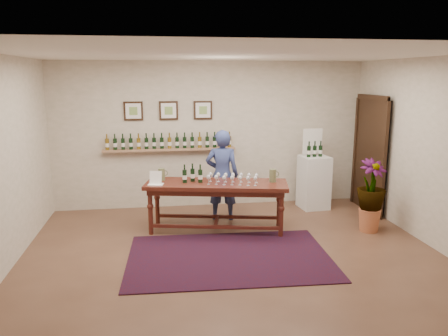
{
  "coord_description": "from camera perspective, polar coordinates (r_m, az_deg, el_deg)",
  "views": [
    {
      "loc": [
        -1.01,
        -5.83,
        2.52
      ],
      "look_at": [
        0.0,
        0.8,
        1.1
      ],
      "focal_mm": 35.0,
      "sensor_mm": 36.0,
      "label": 1
    }
  ],
  "objects": [
    {
      "name": "table_glasses",
      "position": [
        7.03,
        1.12,
        -1.4
      ],
      "size": [
        1.19,
        0.57,
        0.16
      ],
      "primitive_type": null,
      "rotation": [
        0.0,
        0.0,
        -0.27
      ],
      "color": "silver",
      "rests_on": "tasting_table"
    },
    {
      "name": "info_sign",
      "position": [
        8.57,
        11.48,
        3.43
      ],
      "size": [
        0.39,
        0.06,
        0.54
      ],
      "primitive_type": "cube",
      "rotation": [
        0.0,
        0.0,
        0.1
      ],
      "color": "white",
      "rests_on": "display_pedestal"
    },
    {
      "name": "pitcher_right",
      "position": [
        7.19,
        6.38,
        -0.98
      ],
      "size": [
        0.17,
        0.17,
        0.21
      ],
      "primitive_type": null,
      "rotation": [
        0.0,
        0.0,
        -0.37
      ],
      "color": "#666A42",
      "rests_on": "tasting_table"
    },
    {
      "name": "display_pedestal",
      "position": [
        8.6,
        11.64,
        -1.83
      ],
      "size": [
        0.56,
        0.56,
        1.02
      ],
      "primitive_type": "cube",
      "rotation": [
        0.0,
        0.0,
        0.1
      ],
      "color": "white",
      "rests_on": "ground"
    },
    {
      "name": "menu_card",
      "position": [
        7.07,
        -8.92,
        -1.25
      ],
      "size": [
        0.27,
        0.22,
        0.21
      ],
      "primitive_type": "cube",
      "rotation": [
        0.0,
        0.0,
        -0.22
      ],
      "color": "white",
      "rests_on": "tasting_table"
    },
    {
      "name": "room_shell",
      "position": [
        8.41,
        13.26,
        2.05
      ],
      "size": [
        6.0,
        6.0,
        6.0
      ],
      "color": "beige",
      "rests_on": "ground"
    },
    {
      "name": "potted_plant",
      "position": [
        7.51,
        18.64,
        -3.43
      ],
      "size": [
        0.67,
        0.67,
        1.04
      ],
      "rotation": [
        0.0,
        0.0,
        0.26
      ],
      "color": "#B5623C",
      "rests_on": "ground"
    },
    {
      "name": "table_bottles",
      "position": [
        7.14,
        -4.14,
        -0.58
      ],
      "size": [
        0.31,
        0.2,
        0.32
      ],
      "primitive_type": null,
      "rotation": [
        0.0,
        0.0,
        -0.1
      ],
      "color": "black",
      "rests_on": "tasting_table"
    },
    {
      "name": "ground",
      "position": [
        6.43,
        1.09,
        -11.11
      ],
      "size": [
        6.0,
        6.0,
        0.0
      ],
      "primitive_type": "plane",
      "color": "brown",
      "rests_on": "ground"
    },
    {
      "name": "tasting_table",
      "position": [
        7.15,
        -1.0,
        -2.86
      ],
      "size": [
        2.4,
        1.19,
        0.82
      ],
      "rotation": [
        0.0,
        0.0,
        -0.21
      ],
      "color": "#451B11",
      "rests_on": "ground"
    },
    {
      "name": "pedestal_bottles",
      "position": [
        8.43,
        11.77,
        2.46
      ],
      "size": [
        0.31,
        0.11,
        0.3
      ],
      "primitive_type": null,
      "rotation": [
        0.0,
        0.0,
        0.1
      ],
      "color": "black",
      "rests_on": "display_pedestal"
    },
    {
      "name": "rug",
      "position": [
        6.3,
        0.68,
        -11.57
      ],
      "size": [
        2.92,
        2.02,
        0.02
      ],
      "primitive_type": "cube",
      "rotation": [
        0.0,
        0.0,
        -0.04
      ],
      "color": "#420B10",
      "rests_on": "ground"
    },
    {
      "name": "person",
      "position": [
        7.7,
        -0.24,
        -0.93
      ],
      "size": [
        0.65,
        0.5,
        1.61
      ],
      "primitive_type": "imported",
      "rotation": [
        0.0,
        0.0,
        2.93
      ],
      "color": "navy",
      "rests_on": "ground"
    },
    {
      "name": "pitcher_left",
      "position": [
        7.32,
        -8.15,
        -0.83
      ],
      "size": [
        0.14,
        0.14,
        0.2
      ],
      "primitive_type": null,
      "rotation": [
        0.0,
        0.0,
        -0.12
      ],
      "color": "#666A42",
      "rests_on": "tasting_table"
    }
  ]
}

